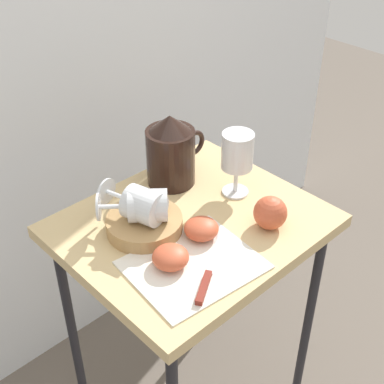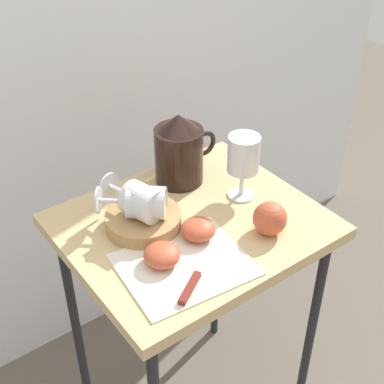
# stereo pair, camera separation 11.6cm
# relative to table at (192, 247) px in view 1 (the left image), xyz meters

# --- Properties ---
(table) EXTENTS (0.56, 0.47, 0.72)m
(table) POSITION_rel_table_xyz_m (0.00, 0.00, 0.00)
(table) COLOR tan
(table) RESTS_ON ground_plane
(linen_napkin) EXTENTS (0.27, 0.24, 0.00)m
(linen_napkin) POSITION_rel_table_xyz_m (-0.10, -0.11, 0.08)
(linen_napkin) COLOR silver
(linen_napkin) RESTS_ON table
(basket_tray) EXTENTS (0.17, 0.17, 0.03)m
(basket_tray) POSITION_rel_table_xyz_m (-0.10, 0.05, 0.09)
(basket_tray) COLOR #AD8451
(basket_tray) RESTS_ON table
(pitcher) EXTENTS (0.17, 0.12, 0.18)m
(pitcher) POSITION_rel_table_xyz_m (0.07, 0.15, 0.15)
(pitcher) COLOR black
(pitcher) RESTS_ON table
(wine_glass_upright) EXTENTS (0.07, 0.07, 0.16)m
(wine_glass_upright) POSITION_rel_table_xyz_m (0.15, 0.01, 0.18)
(wine_glass_upright) COLOR silver
(wine_glass_upright) RESTS_ON table
(wine_glass_tipped_near) EXTENTS (0.15, 0.15, 0.07)m
(wine_glass_tipped_near) POSITION_rel_table_xyz_m (-0.10, 0.04, 0.15)
(wine_glass_tipped_near) COLOR silver
(wine_glass_tipped_near) RESTS_ON basket_tray
(wine_glass_tipped_far) EXTENTS (0.10, 0.15, 0.08)m
(wine_glass_tipped_far) POSITION_rel_table_xyz_m (-0.10, 0.05, 0.15)
(wine_glass_tipped_far) COLOR silver
(wine_glass_tipped_far) RESTS_ON basket_tray
(apple_half_left) EXTENTS (0.07, 0.07, 0.04)m
(apple_half_left) POSITION_rel_table_xyz_m (-0.13, -0.08, 0.10)
(apple_half_left) COLOR #C15133
(apple_half_left) RESTS_ON linen_napkin
(apple_half_right) EXTENTS (0.07, 0.07, 0.04)m
(apple_half_right) POSITION_rel_table_xyz_m (-0.02, -0.05, 0.10)
(apple_half_right) COLOR #C15133
(apple_half_right) RESTS_ON linen_napkin
(apple_whole) EXTENTS (0.07, 0.07, 0.07)m
(apple_whole) POSITION_rel_table_xyz_m (0.11, -0.13, 0.11)
(apple_whole) COLOR #C15133
(apple_whole) RESTS_ON table
(knife) EXTENTS (0.19, 0.13, 0.01)m
(knife) POSITION_rel_table_xyz_m (-0.10, -0.15, 0.08)
(knife) COLOR silver
(knife) RESTS_ON linen_napkin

